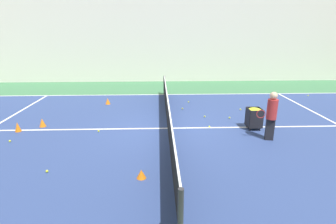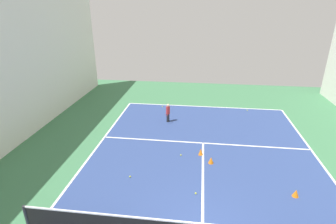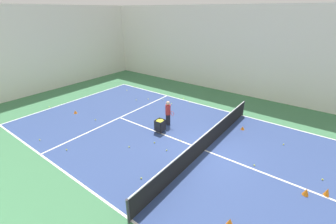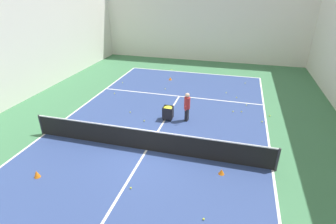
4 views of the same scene
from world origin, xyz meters
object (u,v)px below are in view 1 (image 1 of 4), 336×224
at_px(tennis_net, 168,114).
at_px(ball_cart, 254,114).
at_px(coach_at_net, 272,113).
at_px(training_cone_1, 18,127).
at_px(training_cone_0, 42,123).

bearing_deg(tennis_net, ball_cart, 87.16).
xyz_separation_m(coach_at_net, training_cone_1, (-1.06, -8.71, -0.76)).
bearing_deg(training_cone_1, training_cone_0, 125.46).
xyz_separation_m(tennis_net, training_cone_1, (0.12, -5.40, -0.37)).
xyz_separation_m(training_cone_0, training_cone_1, (0.48, -0.67, 0.01)).
bearing_deg(training_cone_0, tennis_net, 85.65).
relative_size(coach_at_net, training_cone_1, 4.69).
height_order(ball_cart, training_cone_0, ball_cart).
bearing_deg(coach_at_net, ball_cart, -70.88).
xyz_separation_m(tennis_net, training_cone_0, (-0.36, -4.73, -0.39)).
bearing_deg(ball_cart, tennis_net, -92.84).
bearing_deg(coach_at_net, training_cone_1, 3.27).
bearing_deg(training_cone_0, training_cone_1, -54.54).
distance_m(tennis_net, training_cone_1, 5.42).
bearing_deg(ball_cart, coach_at_net, 8.94).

